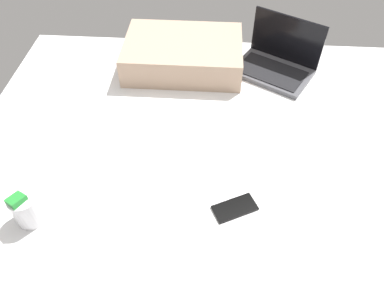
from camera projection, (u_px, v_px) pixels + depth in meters
The scene contains 5 objects.
bed_mattress at pixel (209, 158), 145.45cm from camera, with size 180.00×140.00×18.00cm, color white.
laptop at pixel (276, 62), 166.55cm from camera, with size 40.07×36.36×23.00cm.
snack_cup at pixel (27, 208), 112.52cm from camera, with size 9.00×9.00×12.87cm.
cell_phone at pixel (235, 208), 118.87cm from camera, with size 6.80×14.00×0.80cm, color black.
pillow at pixel (183, 54), 167.28cm from camera, with size 52.00×36.00×13.00cm, color tan.
Camera 1 is at (-0.05, -94.91, 119.56)cm, focal length 34.66 mm.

